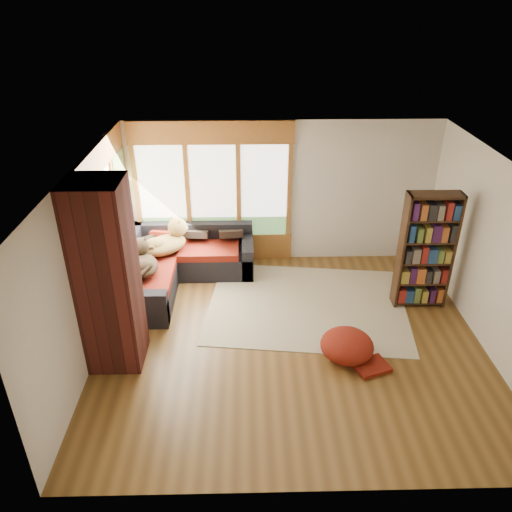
# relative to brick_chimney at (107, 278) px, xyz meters

# --- Properties ---
(floor) EXTENTS (5.50, 5.50, 0.00)m
(floor) POSITION_rel_brick_chimney_xyz_m (2.40, 0.35, -1.30)
(floor) COLOR brown
(floor) RESTS_ON ground
(ceiling) EXTENTS (5.50, 5.50, 0.00)m
(ceiling) POSITION_rel_brick_chimney_xyz_m (2.40, 0.35, 1.30)
(ceiling) COLOR white
(wall_back) EXTENTS (5.50, 0.04, 2.60)m
(wall_back) POSITION_rel_brick_chimney_xyz_m (2.40, 2.85, 0.00)
(wall_back) COLOR silver
(wall_back) RESTS_ON ground
(wall_front) EXTENTS (5.50, 0.04, 2.60)m
(wall_front) POSITION_rel_brick_chimney_xyz_m (2.40, -2.15, 0.00)
(wall_front) COLOR silver
(wall_front) RESTS_ON ground
(wall_left) EXTENTS (0.04, 5.00, 2.60)m
(wall_left) POSITION_rel_brick_chimney_xyz_m (-0.35, 0.35, 0.00)
(wall_left) COLOR silver
(wall_left) RESTS_ON ground
(wall_right) EXTENTS (0.04, 5.00, 2.60)m
(wall_right) POSITION_rel_brick_chimney_xyz_m (5.15, 0.35, 0.00)
(wall_right) COLOR silver
(wall_right) RESTS_ON ground
(windows_back) EXTENTS (2.82, 0.10, 1.90)m
(windows_back) POSITION_rel_brick_chimney_xyz_m (1.20, 2.82, 0.05)
(windows_back) COLOR #955D26
(windows_back) RESTS_ON wall_back
(windows_left) EXTENTS (0.10, 2.62, 1.90)m
(windows_left) POSITION_rel_brick_chimney_xyz_m (-0.32, 1.55, 0.05)
(windows_left) COLOR #955D26
(windows_left) RESTS_ON wall_left
(roller_blind) EXTENTS (0.03, 0.72, 0.90)m
(roller_blind) POSITION_rel_brick_chimney_xyz_m (-0.29, 2.38, 0.45)
(roller_blind) COLOR olive
(roller_blind) RESTS_ON wall_left
(brick_chimney) EXTENTS (0.70, 0.70, 2.60)m
(brick_chimney) POSITION_rel_brick_chimney_xyz_m (0.00, 0.00, 0.00)
(brick_chimney) COLOR #471914
(brick_chimney) RESTS_ON ground
(sectional_sofa) EXTENTS (2.20, 2.20, 0.80)m
(sectional_sofa) POSITION_rel_brick_chimney_xyz_m (0.45, 2.05, -1.00)
(sectional_sofa) COLOR black
(sectional_sofa) RESTS_ON ground
(area_rug) EXTENTS (3.41, 2.76, 0.01)m
(area_rug) POSITION_rel_brick_chimney_xyz_m (2.74, 1.22, -1.29)
(area_rug) COLOR beige
(area_rug) RESTS_ON ground
(bookshelf) EXTENTS (0.82, 0.27, 1.91)m
(bookshelf) POSITION_rel_brick_chimney_xyz_m (4.54, 1.24, -0.34)
(bookshelf) COLOR #382112
(bookshelf) RESTS_ON ground
(pouf) EXTENTS (0.95, 0.95, 0.40)m
(pouf) POSITION_rel_brick_chimney_xyz_m (3.14, -0.06, -1.09)
(pouf) COLOR maroon
(pouf) RESTS_ON area_rug
(dog_tan) EXTENTS (0.95, 0.94, 0.47)m
(dog_tan) POSITION_rel_brick_chimney_xyz_m (0.43, 2.15, -0.53)
(dog_tan) COLOR olive
(dog_tan) RESTS_ON sectional_sofa
(dog_brindle) EXTENTS (0.64, 0.84, 0.42)m
(dog_brindle) POSITION_rel_brick_chimney_xyz_m (0.12, 1.49, -0.56)
(dog_brindle) COLOR black
(dog_brindle) RESTS_ON sectional_sofa
(throw_pillows) EXTENTS (1.98, 1.68, 0.45)m
(throw_pillows) POSITION_rel_brick_chimney_xyz_m (0.48, 2.20, -0.54)
(throw_pillows) COLOR black
(throw_pillows) RESTS_ON sectional_sofa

